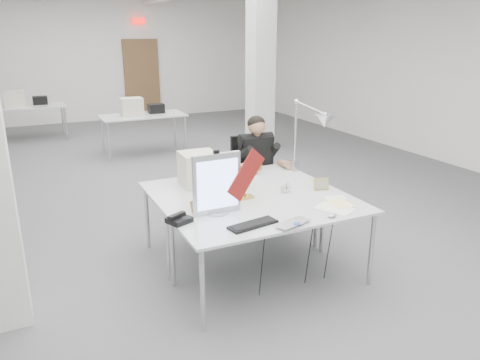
# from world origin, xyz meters

# --- Properties ---
(room_shell) EXTENTS (10.04, 14.04, 3.24)m
(room_shell) POSITION_xyz_m (0.04, 0.13, 1.69)
(room_shell) COLOR #535255
(room_shell) RESTS_ON ground
(desk_main) EXTENTS (1.80, 0.90, 0.02)m
(desk_main) POSITION_xyz_m (0.00, -2.50, 0.74)
(desk_main) COLOR silver
(desk_main) RESTS_ON room_shell
(desk_second) EXTENTS (1.80, 0.90, 0.02)m
(desk_second) POSITION_xyz_m (0.00, -1.60, 0.74)
(desk_second) COLOR silver
(desk_second) RESTS_ON room_shell
(bg_desk_a) EXTENTS (1.60, 0.80, 0.02)m
(bg_desk_a) POSITION_xyz_m (0.20, 3.00, 0.74)
(bg_desk_a) COLOR silver
(bg_desk_a) RESTS_ON room_shell
(bg_desk_b) EXTENTS (1.60, 0.80, 0.02)m
(bg_desk_b) POSITION_xyz_m (-1.80, 5.20, 0.74)
(bg_desk_b) COLOR silver
(bg_desk_b) RESTS_ON room_shell
(office_chair) EXTENTS (0.59, 0.59, 1.13)m
(office_chair) POSITION_xyz_m (0.59, -0.98, 0.56)
(office_chair) COLOR black
(office_chair) RESTS_ON room_shell
(seated_person) EXTENTS (0.46, 0.56, 0.80)m
(seated_person) POSITION_xyz_m (0.59, -1.03, 0.90)
(seated_person) COLOR black
(seated_person) RESTS_ON office_chair
(monitor) EXTENTS (0.44, 0.05, 0.55)m
(monitor) POSITION_xyz_m (-0.47, -2.33, 1.03)
(monitor) COLOR #B4B5B9
(monitor) RESTS_ON desk_main
(pennant) EXTENTS (0.43, 0.12, 0.47)m
(pennant) POSITION_xyz_m (-0.20, -2.36, 1.08)
(pennant) COLOR maroon
(pennant) RESTS_ON monitor
(keyboard) EXTENTS (0.45, 0.22, 0.02)m
(keyboard) POSITION_xyz_m (-0.32, -2.72, 0.77)
(keyboard) COLOR black
(keyboard) RESTS_ON desk_main
(laptop) EXTENTS (0.37, 0.29, 0.03)m
(laptop) POSITION_xyz_m (0.00, -2.90, 0.77)
(laptop) COLOR silver
(laptop) RESTS_ON desk_main
(mouse) EXTENTS (0.10, 0.07, 0.04)m
(mouse) POSITION_xyz_m (0.39, -2.86, 0.77)
(mouse) COLOR #B4B5B9
(mouse) RESTS_ON desk_main
(bankers_lamp) EXTENTS (0.32, 0.13, 0.36)m
(bankers_lamp) POSITION_xyz_m (-0.08, -2.08, 0.94)
(bankers_lamp) COLOR gold
(bankers_lamp) RESTS_ON desk_main
(desk_phone) EXTENTS (0.23, 0.22, 0.05)m
(desk_phone) POSITION_xyz_m (-0.85, -2.39, 0.78)
(desk_phone) COLOR black
(desk_phone) RESTS_ON desk_main
(picture_frame_left) EXTENTS (0.14, 0.10, 0.11)m
(picture_frame_left) POSITION_xyz_m (-0.63, -2.21, 0.81)
(picture_frame_left) COLOR #A88948
(picture_frame_left) RESTS_ON desk_main
(picture_frame_right) EXTENTS (0.16, 0.08, 0.12)m
(picture_frame_right) POSITION_xyz_m (0.73, -2.20, 0.82)
(picture_frame_right) COLOR tan
(picture_frame_right) RESTS_ON desk_main
(desk_clock) EXTENTS (0.11, 0.04, 0.11)m
(desk_clock) POSITION_xyz_m (0.36, -2.11, 0.81)
(desk_clock) COLOR #ADAEB2
(desk_clock) RESTS_ON desk_main
(paper_stack_a) EXTENTS (0.35, 0.39, 0.01)m
(paper_stack_a) POSITION_xyz_m (0.53, -2.70, 0.76)
(paper_stack_a) COLOR white
(paper_stack_a) RESTS_ON desk_main
(paper_stack_b) EXTENTS (0.22, 0.28, 0.01)m
(paper_stack_b) POSITION_xyz_m (0.66, -2.61, 0.76)
(paper_stack_b) COLOR #F9EC95
(paper_stack_b) RESTS_ON desk_main
(paper_stack_c) EXTENTS (0.23, 0.19, 0.01)m
(paper_stack_c) POSITION_xyz_m (0.71, -2.47, 0.76)
(paper_stack_c) COLOR white
(paper_stack_c) RESTS_ON desk_main
(beige_monitor) EXTENTS (0.38, 0.36, 0.35)m
(beige_monitor) POSITION_xyz_m (-0.33, -1.50, 0.93)
(beige_monitor) COLOR beige
(beige_monitor) RESTS_ON desk_second
(architect_lamp) EXTENTS (0.30, 0.68, 0.84)m
(architect_lamp) POSITION_xyz_m (0.85, -1.73, 1.18)
(architect_lamp) COLOR silver
(architect_lamp) RESTS_ON desk_second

